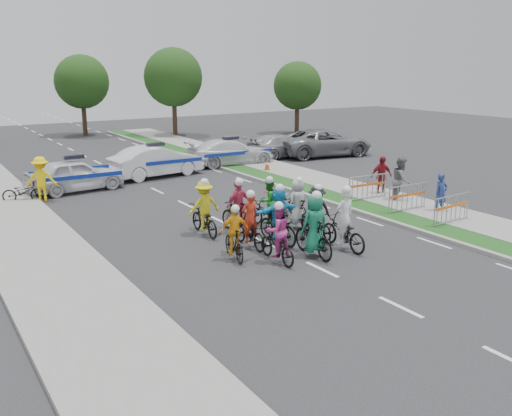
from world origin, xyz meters
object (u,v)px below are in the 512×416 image
rider_2 (277,239)px  rider_6 (249,228)px  spectator_0 (441,194)px  rider_7 (297,208)px  police_car_1 (156,161)px  civilian_sedan (282,146)px  rider_3 (234,238)px  police_car_0 (75,175)px  cone_0 (271,185)px  tree_4 (82,82)px  rider_5 (278,219)px  barrier_2 (367,188)px  rider_4 (316,217)px  spectator_1 (401,180)px  tree_1 (173,77)px  barrier_1 (407,199)px  tree_2 (297,86)px  marshal_hiviz (41,179)px  rider_0 (343,228)px  rider_10 (204,213)px  parked_bike (23,192)px  rider_8 (268,209)px  civilian_suv (324,143)px  rider_9 (238,212)px  cone_1 (267,166)px  barrier_0 (451,210)px  police_car_2 (231,152)px  spectator_2 (381,176)px  rider_1 (314,231)px

rider_2 → rider_6: (0.02, 1.59, -0.07)m
spectator_0 → rider_7: bearing=174.5°
police_car_1 → civilian_sedan: 9.11m
rider_3 → police_car_0: 11.91m
cone_0 → tree_4: bearing=92.8°
rider_5 → barrier_2: 6.98m
rider_4 → spectator_1: size_ratio=0.98×
tree_1 → spectator_1: bearing=-92.8°
barrier_1 → tree_2: 25.66m
spectator_1 → marshal_hiviz: (-12.61, 8.09, -0.00)m
rider_2 → rider_0: bearing=179.8°
spectator_0 → spectator_1: bearing=95.6°
spectator_0 → tree_2: size_ratio=0.27×
rider_10 → parked_bike: bearing=-59.8°
rider_3 → rider_10: bearing=-87.1°
rider_4 → police_car_0: 12.39m
rider_2 → rider_8: size_ratio=0.96×
civilian_suv → rider_9: bearing=140.5°
rider_3 → cone_1: 13.84m
rider_3 → barrier_0: 8.41m
spectator_0 → barrier_0: bearing=-120.1°
rider_2 → police_car_2: size_ratio=0.36×
spectator_0 → marshal_hiviz: 16.19m
spectator_0 → rider_4: bearing=-173.5°
rider_10 → cone_1: rider_10 is taller
rider_9 → spectator_2: bearing=-176.3°
rider_5 → rider_8: rider_5 is taller
rider_8 → civilian_suv: bearing=-147.0°
civilian_sedan → spectator_1: bearing=164.1°
rider_10 → marshal_hiviz: size_ratio=1.04×
rider_7 → barrier_2: 5.14m
rider_8 → marshal_hiviz: size_ratio=1.01×
rider_1 → spectator_2: 8.91m
rider_2 → tree_1: bearing=-106.1°
police_car_2 → tree_1: 14.69m
cone_0 → rider_9: bearing=-133.4°
rider_3 → civilian_suv: size_ratio=0.28×
rider_0 → rider_5: 2.09m
rider_9 → tree_1: size_ratio=0.28×
parked_bike → barrier_2: bearing=-103.6°
rider_10 → parked_bike: 9.21m
rider_7 → barrier_2: rider_7 is taller
civilian_sedan → marshal_hiviz: marshal_hiviz is taller
spectator_1 → tree_4: (-4.77, 29.41, 3.24)m
rider_4 → barrier_2: rider_4 is taller
civilian_sedan → marshal_hiviz: size_ratio=2.55×
civilian_suv → spectator_1: (-4.96, -11.25, 0.11)m
spectator_0 → barrier_0: spectator_0 is taller
barrier_0 → rider_9: bearing=154.7°
rider_3 → rider_0: bearing=175.0°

